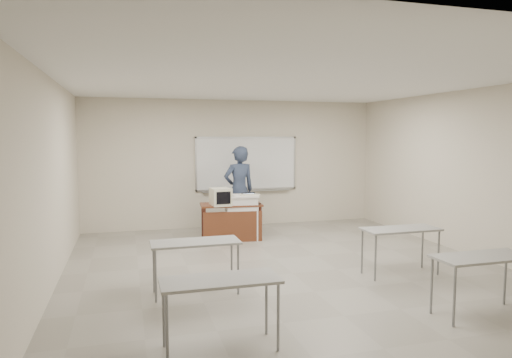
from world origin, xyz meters
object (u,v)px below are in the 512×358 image
object	(u,v)px
crt_monitor	(220,197)
presenter	(239,190)
instructor_desk	(232,216)
podium	(242,217)
laptop	(251,201)
mouse	(240,202)
whiteboard	(247,164)
keyboard	(250,195)

from	to	relation	value
crt_monitor	presenter	distance (m)	0.87
instructor_desk	podium	distance (m)	0.21
instructor_desk	podium	world-z (taller)	podium
laptop	presenter	xyz separation A→B (m)	(-0.09, 0.67, 0.16)
podium	mouse	xyz separation A→B (m)	(-0.00, 0.15, 0.30)
whiteboard	laptop	world-z (taller)	whiteboard
podium	presenter	size ratio (longest dim) A/B	0.48
instructor_desk	mouse	size ratio (longest dim) A/B	13.19
whiteboard	crt_monitor	distance (m)	1.85
whiteboard	podium	distance (m)	1.85
podium	laptop	xyz separation A→B (m)	(0.20, -0.03, 0.33)
podium	laptop	distance (m)	0.39
whiteboard	instructor_desk	bearing A→B (deg)	-115.36
keyboard	presenter	world-z (taller)	presenter
podium	keyboard	size ratio (longest dim) A/B	2.25
podium	mouse	distance (m)	0.33
podium	mouse	world-z (taller)	podium
keyboard	whiteboard	bearing A→B (deg)	86.88
keyboard	presenter	distance (m)	0.76
podium	keyboard	xyz separation A→B (m)	(0.15, -0.12, 0.48)
podium	keyboard	distance (m)	0.51
whiteboard	laptop	distance (m)	1.67
whiteboard	presenter	distance (m)	1.05
whiteboard	podium	world-z (taller)	whiteboard
mouse	crt_monitor	bearing A→B (deg)	-150.76
whiteboard	presenter	bearing A→B (deg)	-115.50
instructor_desk	laptop	xyz separation A→B (m)	(0.40, -0.02, 0.29)
crt_monitor	keyboard	size ratio (longest dim) A/B	1.04
laptop	presenter	world-z (taller)	presenter
podium	crt_monitor	xyz separation A→B (m)	(-0.45, -0.02, 0.45)
laptop	keyboard	distance (m)	0.18
crt_monitor	whiteboard	bearing A→B (deg)	52.06
instructor_desk	crt_monitor	distance (m)	0.48
instructor_desk	crt_monitor	bearing A→B (deg)	-170.89
instructor_desk	podium	xyz separation A→B (m)	(0.20, 0.01, -0.05)
podium	laptop	size ratio (longest dim) A/B	3.02
presenter	podium	bearing A→B (deg)	70.87
instructor_desk	keyboard	bearing A→B (deg)	-12.19
whiteboard	keyboard	bearing A→B (deg)	-102.43
podium	crt_monitor	world-z (taller)	crt_monitor
crt_monitor	laptop	xyz separation A→B (m)	(0.65, -0.00, -0.12)
presenter	crt_monitor	bearing A→B (deg)	40.34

